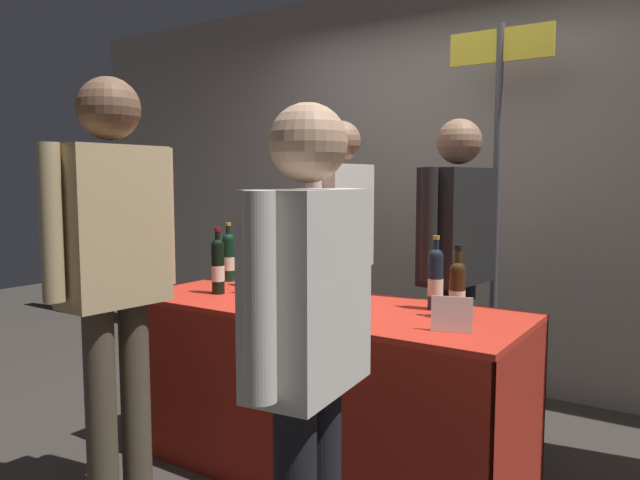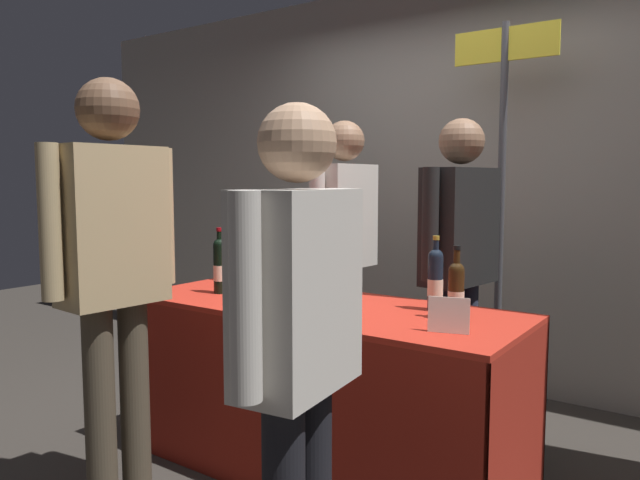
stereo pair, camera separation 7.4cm
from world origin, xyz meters
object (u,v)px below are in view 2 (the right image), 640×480
(tasting_table, at_px, (320,355))
(taster_foreground_right, at_px, (298,336))
(booth_signpost, at_px, (502,171))
(featured_wine_bottle, at_px, (220,265))
(vendor_presenter, at_px, (344,237))
(wine_glass_near_vendor, at_px, (337,292))
(display_bottle_0, at_px, (295,280))

(tasting_table, bearing_deg, taster_foreground_right, -58.09)
(tasting_table, height_order, taster_foreground_right, taster_foreground_right)
(taster_foreground_right, distance_m, booth_signpost, 2.22)
(featured_wine_bottle, bearing_deg, vendor_presenter, 74.03)
(tasting_table, xyz_separation_m, wine_glass_near_vendor, (0.18, -0.14, 0.34))
(tasting_table, xyz_separation_m, vendor_presenter, (-0.34, 0.74, 0.48))
(display_bottle_0, bearing_deg, featured_wine_bottle, 174.66)
(tasting_table, bearing_deg, booth_signpost, 69.99)
(wine_glass_near_vendor, bearing_deg, taster_foreground_right, -63.32)
(tasting_table, height_order, featured_wine_bottle, featured_wine_bottle)
(tasting_table, distance_m, featured_wine_bottle, 0.70)
(tasting_table, relative_size, vendor_presenter, 1.10)
(tasting_table, distance_m, wine_glass_near_vendor, 0.41)
(featured_wine_bottle, relative_size, booth_signpost, 0.15)
(wine_glass_near_vendor, xyz_separation_m, booth_signpost, (0.25, 1.34, 0.53))
(display_bottle_0, xyz_separation_m, taster_foreground_right, (0.65, -0.84, 0.02))
(tasting_table, xyz_separation_m, taster_foreground_right, (0.60, -0.96, 0.39))
(display_bottle_0, height_order, booth_signpost, booth_signpost)
(taster_foreground_right, bearing_deg, wine_glass_near_vendor, 20.48)
(featured_wine_bottle, distance_m, wine_glass_near_vendor, 0.76)
(vendor_presenter, height_order, booth_signpost, booth_signpost)
(wine_glass_near_vendor, bearing_deg, tasting_table, 143.31)
(featured_wine_bottle, distance_m, display_bottle_0, 0.52)
(vendor_presenter, xyz_separation_m, taster_foreground_right, (0.94, -1.69, -0.10))
(taster_foreground_right, bearing_deg, booth_signpost, -2.02)
(wine_glass_near_vendor, distance_m, vendor_presenter, 1.03)
(featured_wine_bottle, bearing_deg, booth_signpost, 51.53)
(tasting_table, xyz_separation_m, booth_signpost, (0.44, 1.20, 0.87))
(tasting_table, xyz_separation_m, display_bottle_0, (-0.06, -0.12, 0.37))
(tasting_table, height_order, booth_signpost, booth_signpost)
(display_bottle_0, bearing_deg, booth_signpost, 69.51)
(wine_glass_near_vendor, bearing_deg, booth_signpost, 79.25)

